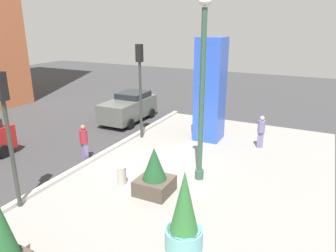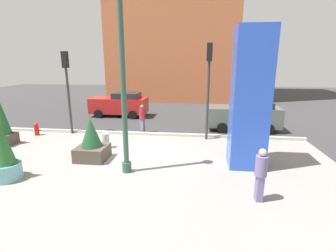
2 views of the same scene
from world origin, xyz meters
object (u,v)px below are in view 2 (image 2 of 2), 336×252
Objects in this scene: potted_plant_by_pillar at (92,143)px; car_intersection at (244,115)px; lamp_post at (123,84)px; car_far_lane at (120,104)px; traffic_light_corner at (67,80)px; potted_plant_mid_plaza at (2,124)px; fire_hydrant at (37,129)px; concrete_bollard at (106,141)px; pedestrian_on_sidewalk at (142,117)px; traffic_light_far_side at (209,77)px; art_pillar_blue at (250,100)px; pedestrian_crossing at (261,172)px; potted_plant_curbside at (2,152)px.

potted_plant_by_pillar reaches higher than car_intersection.
lamp_post is 1.60× the size of car_intersection.
car_far_lane is (-3.40, 10.06, -2.48)m from lamp_post.
traffic_light_corner is at bearing -168.34° from car_intersection.
potted_plant_mid_plaza reaches higher than fire_hydrant.
potted_plant_mid_plaza is 2.02m from fire_hydrant.
pedestrian_on_sidewalk is (1.22, 2.90, 0.58)m from concrete_bollard.
fire_hydrant is 0.15× the size of traffic_light_far_side.
art_pillar_blue is at bearing -21.00° from traffic_light_corner.
pedestrian_crossing is at bearing -18.57° from lamp_post.
potted_plant_by_pillar is at bearing -14.51° from potted_plant_mid_plaza.
art_pillar_blue is 1.16× the size of traffic_light_corner.
car_far_lane is at bearing 140.71° from traffic_light_far_side.
potted_plant_mid_plaza is (-7.17, 2.46, -2.29)m from lamp_post.
traffic_light_far_side reaches higher than pedestrian_crossing.
pedestrian_on_sidewalk is at bearing 167.80° from traffic_light_far_side.
traffic_light_far_side is 2.97× the size of pedestrian_on_sidewalk.
traffic_light_corner is 2.79× the size of pedestrian_crossing.
potted_plant_curbside is at bearing -164.81° from art_pillar_blue.
potted_plant_by_pillar is at bearing -52.53° from traffic_light_corner.
traffic_light_corner is (2.40, 2.43, 2.06)m from potted_plant_mid_plaza.
traffic_light_far_side is at bearing 102.99° from pedestrian_crossing.
car_intersection is at bearing 81.35° from art_pillar_blue.
fire_hydrant is 1.00× the size of concrete_bollard.
car_far_lane is at bearing 102.05° from concrete_bollard.
potted_plant_by_pillar is 5.36m from traffic_light_corner.
traffic_light_far_side is (9.77, 0.43, 3.04)m from fire_hydrant.
traffic_light_far_side is (5.03, 3.59, 2.64)m from potted_plant_by_pillar.
potted_plant_curbside is at bearing -94.05° from car_far_lane.
car_intersection is (7.36, 4.42, 0.55)m from concrete_bollard.
potted_plant_mid_plaza reaches higher than pedestrian_crossing.
traffic_light_far_side is 4.16m from car_intersection.
traffic_light_far_side is (7.94, -0.21, 0.23)m from traffic_light_corner.
traffic_light_corner is at bearing 95.42° from potted_plant_curbside.
art_pillar_blue reaches higher than car_intersection.
concrete_bollard is 7.65m from car_far_lane.
fire_hydrant is 6.65m from car_far_lane.
pedestrian_crossing is at bearing -34.47° from traffic_light_corner.
fire_hydrant is at bearing 147.19° from lamp_post.
lamp_post is at bearing -128.33° from car_intersection.
art_pillar_blue is 3.34m from pedestrian_crossing.
car_intersection is at bearing 13.97° from pedestrian_on_sidewalk.
pedestrian_on_sidewalk is (-0.59, 5.49, -2.45)m from lamp_post.
potted_plant_by_pillar is 9.11m from car_far_lane.
lamp_post is 9.28m from car_intersection.
potted_plant_by_pillar reaches higher than fire_hydrant.
pedestrian_crossing is (8.02, -11.61, 0.01)m from car_far_lane.
art_pillar_blue is 3.23× the size of pedestrian_crossing.
pedestrian_on_sidewalk is at bearing 61.49° from potted_plant_curbside.
lamp_post is 4.07× the size of pedestrian_on_sidewalk.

